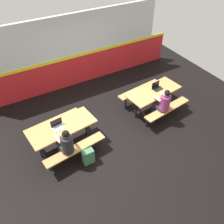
% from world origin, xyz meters
% --- Properties ---
extents(ground_plane, '(10.00, 10.00, 0.02)m').
position_xyz_m(ground_plane, '(0.00, 0.00, -0.01)').
color(ground_plane, black).
extents(accent_backdrop, '(8.00, 0.14, 2.60)m').
position_xyz_m(accent_backdrop, '(0.00, 2.68, 1.25)').
color(accent_backdrop, red).
rests_on(accent_backdrop, ground).
extents(picnic_table_left, '(1.87, 1.74, 0.74)m').
position_xyz_m(picnic_table_left, '(-1.55, -0.06, 0.57)').
color(picnic_table_left, tan).
rests_on(picnic_table_left, ground).
extents(picnic_table_right, '(1.87, 1.74, 0.74)m').
position_xyz_m(picnic_table_right, '(1.55, 0.01, 0.57)').
color(picnic_table_right, tan).
rests_on(picnic_table_right, ground).
extents(student_nearer, '(0.39, 0.54, 1.21)m').
position_xyz_m(student_nearer, '(-1.66, -0.63, 0.71)').
color(student_nearer, '#2D2D38').
rests_on(student_nearer, ground).
extents(student_further, '(0.39, 0.54, 1.21)m').
position_xyz_m(student_further, '(1.44, -0.57, 0.71)').
color(student_further, '#2D2D38').
rests_on(student_further, ground).
extents(laptop_silver, '(0.34, 0.26, 0.22)m').
position_xyz_m(laptop_silver, '(-1.64, -0.03, 0.79)').
color(laptop_silver, silver).
rests_on(laptop_silver, picnic_table_left).
extents(laptop_dark, '(0.34, 0.26, 0.22)m').
position_xyz_m(laptop_dark, '(1.70, 0.06, 0.79)').
color(laptop_dark, black).
rests_on(laptop_dark, picnic_table_right).
extents(backpack_dark, '(0.30, 0.22, 0.44)m').
position_xyz_m(backpack_dark, '(-1.23, -0.91, 0.22)').
color(backpack_dark, '#3F724C').
rests_on(backpack_dark, ground).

